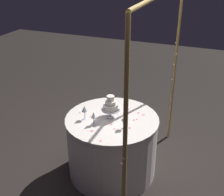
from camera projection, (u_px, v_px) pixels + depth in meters
ground_plane at (112, 170)px, 3.80m from camera, size 12.00×12.00×0.00m
decorative_arch at (159, 70)px, 2.99m from camera, size 2.13×0.06×2.22m
main_table at (112, 145)px, 3.63m from camera, size 1.11×1.11×0.78m
tiered_cake at (111, 105)px, 3.41m from camera, size 0.22×0.22×0.28m
wine_glass_0 at (85, 109)px, 3.39m from camera, size 0.07×0.07×0.17m
wine_glass_1 at (94, 116)px, 3.28m from camera, size 0.06×0.06×0.16m
wine_glass_2 at (124, 119)px, 3.21m from camera, size 0.07×0.07×0.16m
rose_petal_0 at (130, 128)px, 3.26m from camera, size 0.03×0.04×0.00m
rose_petal_1 at (92, 131)px, 3.21m from camera, size 0.05×0.04×0.00m
rose_petal_2 at (138, 113)px, 3.57m from camera, size 0.04×0.03×0.00m
rose_petal_3 at (112, 124)px, 3.34m from camera, size 0.04×0.03×0.00m
rose_petal_4 at (128, 109)px, 3.65m from camera, size 0.03×0.04×0.00m
rose_petal_5 at (126, 104)px, 3.76m from camera, size 0.02×0.03×0.00m
rose_petal_6 at (80, 113)px, 3.57m from camera, size 0.03×0.03×0.00m
rose_petal_7 at (130, 113)px, 3.57m from camera, size 0.02×0.03×0.00m
rose_petal_8 at (114, 129)px, 3.25m from camera, size 0.03×0.03×0.00m
rose_petal_9 at (112, 110)px, 3.64m from camera, size 0.03×0.02×0.00m
rose_petal_10 at (127, 109)px, 3.66m from camera, size 0.03×0.04×0.00m
rose_petal_11 at (101, 141)px, 3.04m from camera, size 0.04×0.03×0.00m
rose_petal_12 at (91, 116)px, 3.49m from camera, size 0.03×0.03×0.00m
rose_petal_13 at (137, 119)px, 3.43m from camera, size 0.04×0.03×0.00m
rose_petal_14 at (143, 115)px, 3.53m from camera, size 0.03×0.04×0.00m
rose_petal_15 at (134, 120)px, 3.41m from camera, size 0.03×0.02×0.00m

